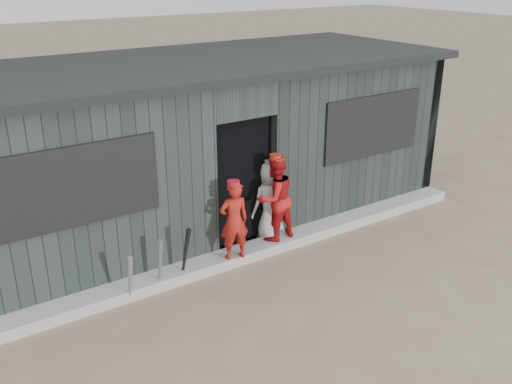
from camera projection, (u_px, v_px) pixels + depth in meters
ground at (338, 313)px, 6.98m from camera, size 80.00×80.00×0.00m
curb at (255, 250)px, 8.36m from camera, size 8.00×0.36×0.15m
bat_left at (130, 280)px, 7.01m from camera, size 0.10×0.31×0.74m
bat_mid at (160, 264)px, 7.35m from camera, size 0.11×0.16×0.75m
bat_right at (185, 255)px, 7.53m from camera, size 0.12×0.28×0.82m
player_red_left at (234, 221)px, 7.79m from camera, size 0.46×0.35×1.12m
player_red_right at (275, 198)px, 8.32m from camera, size 0.67×0.54×1.29m
player_grey_back at (270, 201)px, 8.61m from camera, size 0.66×0.46×1.28m
dugout at (197, 143)px, 9.20m from camera, size 8.30×3.30×2.62m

